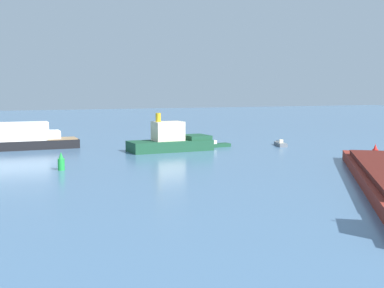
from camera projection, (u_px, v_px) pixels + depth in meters
tugboat at (171, 141)px, 65.81m from camera, size 11.63×4.45×5.24m
small_motorboat at (280, 144)px, 71.95m from camera, size 2.58×4.34×0.99m
fishing_skiff at (212, 145)px, 70.12m from camera, size 6.01×1.77×1.00m
channel_buoy_red at (375, 153)px, 57.38m from camera, size 0.70×0.70×1.90m
channel_buoy_green at (61, 162)px, 49.57m from camera, size 0.70×0.70×1.90m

